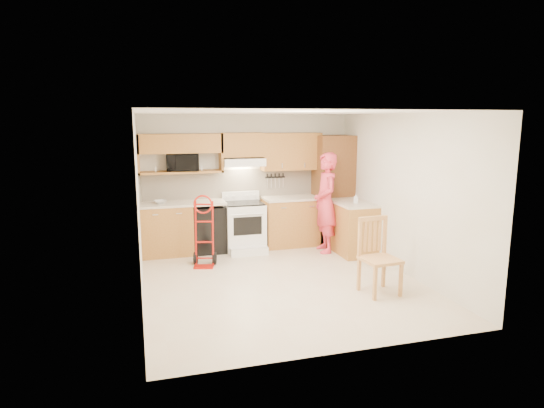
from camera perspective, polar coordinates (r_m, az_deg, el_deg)
name	(u,v)px	position (r m, az deg, el deg)	size (l,w,h in m)	color
floor	(281,282)	(7.10, 1.12, -9.56)	(4.00, 4.50, 0.02)	beige
ceiling	(282,112)	(6.67, 1.20, 11.24)	(4.00, 4.50, 0.02)	white
wall_back	(247,180)	(8.93, -3.10, 2.90)	(4.00, 0.02, 2.50)	silver
wall_front	(348,237)	(4.71, 9.28, -4.00)	(4.00, 0.02, 2.50)	silver
wall_left	(138,207)	(6.48, -16.08, -0.33)	(0.02, 4.50, 2.50)	silver
wall_right	(403,194)	(7.60, 15.81, 1.21)	(0.02, 4.50, 2.50)	silver
backsplash	(247,183)	(8.92, -3.06, 2.56)	(3.92, 0.03, 0.55)	beige
lower_cab_left	(167,230)	(8.56, -12.75, -3.12)	(0.90, 0.60, 0.90)	#AA773C
dishwasher	(209,229)	(8.64, -7.77, -3.01)	(0.60, 0.60, 0.85)	black
lower_cab_right	(293,222)	(9.00, 2.55, -2.22)	(1.14, 0.60, 0.90)	#AA773C
countertop_left	(183,203)	(8.49, -10.86, 0.08)	(1.50, 0.63, 0.04)	beige
countertop_right	(293,198)	(8.91, 2.58, 0.73)	(1.14, 0.63, 0.04)	beige
cab_return_right	(352,228)	(8.60, 9.77, -2.96)	(0.60, 1.00, 0.90)	#AA773C
countertop_return	(353,203)	(8.50, 9.87, 0.13)	(0.63, 1.00, 0.04)	beige
pantry_tall	(333,190)	(9.18, 7.45, 1.76)	(0.70, 0.60, 2.10)	brown
upper_cab_left	(180,144)	(8.50, -11.19, 7.28)	(1.50, 0.33, 0.34)	#AA773C
upper_shelf_mw	(181,172)	(8.54, -11.07, 3.87)	(1.50, 0.33, 0.04)	#AA773C
upper_cab_center	(242,145)	(8.67, -3.66, 7.25)	(0.76, 0.33, 0.44)	#AA773C
upper_cab_right	(291,151)	(8.93, 2.35, 6.45)	(1.14, 0.33, 0.70)	#AA773C
range_hood	(243,162)	(8.63, -3.55, 5.17)	(0.76, 0.46, 0.14)	white
knife_strip	(275,180)	(9.02, 0.39, 2.92)	(0.40, 0.05, 0.29)	black
microwave	(183,162)	(8.53, -10.84, 5.05)	(0.57, 0.38, 0.31)	black
range	(245,223)	(8.60, -3.36, -2.28)	(0.72, 0.95, 1.06)	white
person	(326,203)	(8.50, 6.60, 0.15)	(0.66, 0.44, 1.82)	#E23A4E
hand_truck	(204,234)	(7.75, -8.36, -3.71)	(0.42, 0.39, 1.08)	red
dining_chair	(380,257)	(6.65, 13.13, -6.31)	(0.48, 0.52, 1.06)	#E29C59
soap_bottle	(356,198)	(8.38, 10.24, 0.70)	(0.08, 0.08, 0.17)	white
bowl	(160,202)	(8.46, -13.52, 0.26)	(0.22, 0.22, 0.05)	white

